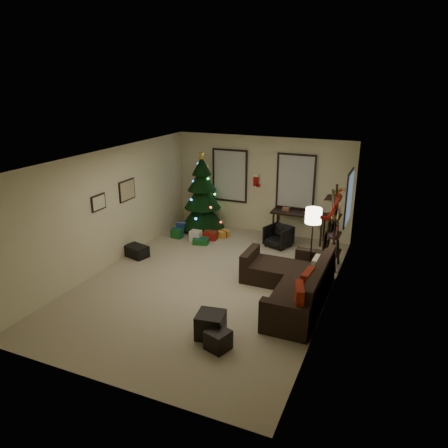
{
  "coord_description": "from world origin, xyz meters",
  "views": [
    {
      "loc": [
        3.56,
        -7.46,
        4.18
      ],
      "look_at": [
        0.1,
        0.6,
        1.15
      ],
      "focal_mm": 34.13,
      "sensor_mm": 36.0,
      "label": 1
    }
  ],
  "objects": [
    {
      "name": "floor_lamp",
      "position": [
        1.95,
        1.03,
        1.34
      ],
      "size": [
        0.34,
        0.34,
        1.61
      ],
      "rotation": [
        0.0,
        0.0,
        -0.42
      ],
      "color": "black",
      "rests_on": "floor"
    },
    {
      "name": "stocking_right",
      "position": [
        0.19,
        3.55,
        1.37
      ],
      "size": [
        0.2,
        0.05,
        0.36
      ],
      "color": "#990F0C",
      "rests_on": "wall_back"
    },
    {
      "name": "desk",
      "position": [
        1.15,
        3.22,
        0.7
      ],
      "size": [
        1.46,
        0.52,
        0.79
      ],
      "color": "black",
      "rests_on": "floor"
    },
    {
      "name": "window_back_left",
      "position": [
        -0.95,
        3.47,
        1.55
      ],
      "size": [
        1.05,
        0.06,
        1.5
      ],
      "color": "#728CB2",
      "rests_on": "wall_back"
    },
    {
      "name": "art_abstract",
      "position": [
        -2.48,
        -0.35,
        1.6
      ],
      "size": [
        0.04,
        0.45,
        0.35
      ],
      "color": "black",
      "rests_on": "wall_left"
    },
    {
      "name": "wall_left",
      "position": [
        -2.5,
        0.0,
        1.35
      ],
      "size": [
        0.0,
        7.0,
        7.0
      ],
      "primitive_type": "plane",
      "rotation": [
        1.57,
        0.0,
        1.57
      ],
      "color": "beige",
      "rests_on": "floor"
    },
    {
      "name": "ceiling",
      "position": [
        0.0,
        0.0,
        2.7
      ],
      "size": [
        7.0,
        7.0,
        0.0
      ],
      "primitive_type": "plane",
      "rotation": [
        3.14,
        0.0,
        0.0
      ],
      "color": "white",
      "rests_on": "floor"
    },
    {
      "name": "potted_plant",
      "position": [
        2.3,
        1.92,
        1.78
      ],
      "size": [
        0.52,
        0.52,
        0.44
      ],
      "primitive_type": "imported",
      "rotation": [
        0.0,
        0.0,
        0.74
      ],
      "color": "#4C4C4C",
      "rests_on": "bookshelf"
    },
    {
      "name": "gallery",
      "position": [
        2.48,
        -0.07,
        1.57
      ],
      "size": [
        0.03,
        1.25,
        0.54
      ],
      "color": "black",
      "rests_on": "wall_right"
    },
    {
      "name": "bookshelf",
      "position": [
        2.3,
        1.82,
        0.93
      ],
      "size": [
        0.3,
        0.56,
        1.92
      ],
      "color": "black",
      "rests_on": "floor"
    },
    {
      "name": "presents",
      "position": [
        -1.4,
        2.26,
        0.12
      ],
      "size": [
        1.5,
        1.0,
        0.3
      ],
      "rotation": [
        0.0,
        0.0,
        -0.13
      ],
      "color": "#14591E",
      "rests_on": "floor"
    },
    {
      "name": "wall_right",
      "position": [
        2.5,
        0.0,
        1.35
      ],
      "size": [
        0.0,
        7.0,
        7.0
      ],
      "primitive_type": "plane",
      "rotation": [
        1.57,
        0.0,
        -1.57
      ],
      "color": "beige",
      "rests_on": "floor"
    },
    {
      "name": "sofa",
      "position": [
        1.85,
        0.08,
        0.28
      ],
      "size": [
        1.84,
        2.68,
        0.86
      ],
      "color": "black",
      "rests_on": "floor"
    },
    {
      "name": "window_right_wall",
      "position": [
        2.47,
        2.55,
        1.5
      ],
      "size": [
        0.06,
        0.9,
        1.3
      ],
      "color": "#728CB2",
      "rests_on": "wall_right"
    },
    {
      "name": "ottoman_near",
      "position": [
        0.89,
        -1.82,
        0.22
      ],
      "size": [
        0.52,
        0.52,
        0.43
      ],
      "primitive_type": "cube",
      "rotation": [
        0.0,
        0.0,
        0.15
      ],
      "color": "black",
      "rests_on": "floor"
    },
    {
      "name": "wall_back",
      "position": [
        0.0,
        3.5,
        1.35
      ],
      "size": [
        5.0,
        0.0,
        5.0
      ],
      "primitive_type": "plane",
      "rotation": [
        1.57,
        0.0,
        0.0
      ],
      "color": "beige",
      "rests_on": "floor"
    },
    {
      "name": "storage_bin",
      "position": [
        -2.22,
        0.55,
        0.14
      ],
      "size": [
        0.64,
        0.51,
        0.28
      ],
      "primitive_type": "cube",
      "rotation": [
        0.0,
        0.0,
        -0.27
      ],
      "color": "black",
      "rests_on": "floor"
    },
    {
      "name": "christmas_tree",
      "position": [
        -1.56,
        2.92,
        0.96
      ],
      "size": [
        1.25,
        1.25,
        2.33
      ],
      "rotation": [
        0.0,
        0.0,
        0.26
      ],
      "color": "black",
      "rests_on": "floor"
    },
    {
      "name": "stocking_left",
      "position": [
        -0.14,
        3.41,
        1.51
      ],
      "size": [
        0.2,
        0.05,
        0.36
      ],
      "color": "#990F0C",
      "rests_on": "wall_back"
    },
    {
      "name": "pillow_red_a",
      "position": [
        2.21,
        -1.1,
        0.64
      ],
      "size": [
        0.27,
        0.51,
        0.49
      ],
      "primitive_type": "cube",
      "rotation": [
        0.0,
        0.0,
        0.3
      ],
      "color": "maroon",
      "rests_on": "sofa"
    },
    {
      "name": "pillow_red_b",
      "position": [
        2.21,
        -0.47,
        0.64
      ],
      "size": [
        0.17,
        0.49,
        0.48
      ],
      "primitive_type": "cube",
      "rotation": [
        0.0,
        0.0,
        -0.08
      ],
      "color": "maroon",
      "rests_on": "sofa"
    },
    {
      "name": "garland",
      "position": [
        2.45,
        0.06,
        1.95
      ],
      "size": [
        0.08,
        1.9,
        0.3
      ],
      "primitive_type": null,
      "color": "#A5140C",
      "rests_on": "wall_right"
    },
    {
      "name": "floor",
      "position": [
        0.0,
        0.0,
        0.0
      ],
      "size": [
        7.0,
        7.0,
        0.0
      ],
      "primitive_type": "plane",
      "color": "tan",
      "rests_on": "ground"
    },
    {
      "name": "desk_chair",
      "position": [
        0.79,
        2.57,
        0.28
      ],
      "size": [
        0.69,
        0.66,
        0.56
      ],
      "primitive_type": "imported",
      "rotation": [
        0.0,
        0.0,
        -0.33
      ],
      "color": "black",
      "rests_on": "floor"
    },
    {
      "name": "window_back_right",
      "position": [
        0.95,
        3.47,
        1.55
      ],
      "size": [
        1.05,
        0.06,
        1.5
      ],
      "color": "#728CB2",
      "rests_on": "wall_back"
    },
    {
      "name": "art_map",
      "position": [
        -2.48,
        0.71,
        1.62
      ],
      "size": [
        0.04,
        0.6,
        0.5
      ],
      "color": "black",
      "rests_on": "wall_left"
    },
    {
      "name": "wall_front",
      "position": [
        0.0,
        -3.5,
        1.35
      ],
      "size": [
        5.0,
        0.0,
        5.0
      ],
      "primitive_type": "plane",
      "rotation": [
        -1.57,
        0.0,
        0.0
      ],
      "color": "beige",
      "rests_on": "floor"
    },
    {
      "name": "pillow_cream",
      "position": [
        2.21,
        0.31,
        0.63
      ],
      "size": [
        0.13,
        0.41,
        0.41
      ],
      "primitive_type": "cube",
      "rotation": [
        0.0,
        0.0,
        -0.02
      ],
      "color": "beige",
      "rests_on": "sofa"
    },
    {
      "name": "ottoman_far",
      "position": [
        1.15,
        -2.09,
        0.16
      ],
      "size": [
        0.44,
        0.44,
        0.33
      ],
      "primitive_type": "cube",
      "rotation": [
        0.0,
        0.0,
        -0.33
      ],
      "color": "black",
      "rests_on": "floor"
    }
  ]
}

